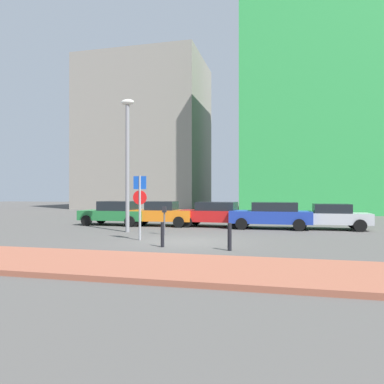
{
  "coord_description": "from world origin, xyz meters",
  "views": [
    {
      "loc": [
        3.87,
        -14.44,
        1.99
      ],
      "look_at": [
        -0.45,
        2.99,
        2.04
      ],
      "focal_mm": 34.06,
      "sensor_mm": 36.0,
      "label": 1
    }
  ],
  "objects_px": {
    "parked_car_red": "(215,214)",
    "traffic_bollard_mid": "(162,235)",
    "parked_car_orange": "(161,213)",
    "parked_car_blue": "(271,215)",
    "parking_meter": "(164,216)",
    "parked_car_silver": "(329,216)",
    "traffic_bollard_near": "(230,237)",
    "parking_sign_post": "(140,200)",
    "parked_car_green": "(116,213)",
    "street_lamp": "(127,154)"
  },
  "relations": [
    {
      "from": "parked_car_red",
      "to": "street_lamp",
      "type": "bearing_deg",
      "value": -134.25
    },
    {
      "from": "parked_car_blue",
      "to": "parked_car_silver",
      "type": "bearing_deg",
      "value": 6.15
    },
    {
      "from": "parking_meter",
      "to": "parked_car_orange",
      "type": "bearing_deg",
      "value": 110.87
    },
    {
      "from": "parked_car_orange",
      "to": "parking_meter",
      "type": "height_order",
      "value": "parked_car_orange"
    },
    {
      "from": "parking_sign_post",
      "to": "parked_car_red",
      "type": "bearing_deg",
      "value": 73.57
    },
    {
      "from": "parked_car_blue",
      "to": "street_lamp",
      "type": "distance_m",
      "value": 8.53
    },
    {
      "from": "parked_car_orange",
      "to": "traffic_bollard_mid",
      "type": "bearing_deg",
      "value": -70.77
    },
    {
      "from": "parked_car_green",
      "to": "street_lamp",
      "type": "distance_m",
      "value": 5.37
    },
    {
      "from": "parked_car_red",
      "to": "parking_meter",
      "type": "bearing_deg",
      "value": -109.25
    },
    {
      "from": "parking_meter",
      "to": "traffic_bollard_near",
      "type": "xyz_separation_m",
      "value": [
        3.7,
        -4.03,
        -0.4
      ]
    },
    {
      "from": "parked_car_green",
      "to": "traffic_bollard_mid",
      "type": "xyz_separation_m",
      "value": [
        5.76,
        -8.06,
        -0.32
      ]
    },
    {
      "from": "parked_car_red",
      "to": "traffic_bollard_near",
      "type": "relative_size",
      "value": 4.51
    },
    {
      "from": "street_lamp",
      "to": "parked_car_blue",
      "type": "bearing_deg",
      "value": 26.07
    },
    {
      "from": "traffic_bollard_mid",
      "to": "parking_meter",
      "type": "bearing_deg",
      "value": 107.28
    },
    {
      "from": "parked_car_silver",
      "to": "traffic_bollard_near",
      "type": "distance_m",
      "value": 9.52
    },
    {
      "from": "parked_car_orange",
      "to": "traffic_bollard_near",
      "type": "xyz_separation_m",
      "value": [
        5.38,
        -8.46,
        -0.28
      ]
    },
    {
      "from": "parked_car_red",
      "to": "parking_meter",
      "type": "distance_m",
      "value": 4.91
    },
    {
      "from": "traffic_bollard_mid",
      "to": "parked_car_orange",
      "type": "bearing_deg",
      "value": 109.23
    },
    {
      "from": "parked_car_blue",
      "to": "traffic_bollard_near",
      "type": "distance_m",
      "value": 8.3
    },
    {
      "from": "traffic_bollard_mid",
      "to": "traffic_bollard_near",
      "type": "bearing_deg",
      "value": -5.46
    },
    {
      "from": "parking_sign_post",
      "to": "traffic_bollard_mid",
      "type": "bearing_deg",
      "value": -46.53
    },
    {
      "from": "parked_car_silver",
      "to": "parked_car_blue",
      "type": "bearing_deg",
      "value": -173.85
    },
    {
      "from": "parked_car_orange",
      "to": "parked_car_blue",
      "type": "distance_m",
      "value": 6.58
    },
    {
      "from": "parked_car_silver",
      "to": "parking_sign_post",
      "type": "xyz_separation_m",
      "value": [
        -8.3,
        -6.65,
        0.99
      ]
    },
    {
      "from": "parked_car_blue",
      "to": "traffic_bollard_mid",
      "type": "height_order",
      "value": "parked_car_blue"
    },
    {
      "from": "parked_car_silver",
      "to": "parking_meter",
      "type": "height_order",
      "value": "parked_car_silver"
    },
    {
      "from": "parked_car_green",
      "to": "parked_car_silver",
      "type": "distance_m",
      "value": 12.5
    },
    {
      "from": "parking_sign_post",
      "to": "street_lamp",
      "type": "distance_m",
      "value": 4.09
    },
    {
      "from": "parking_sign_post",
      "to": "street_lamp",
      "type": "xyz_separation_m",
      "value": [
        -1.83,
        2.85,
        2.29
      ]
    },
    {
      "from": "parked_car_orange",
      "to": "traffic_bollard_mid",
      "type": "xyz_separation_m",
      "value": [
        2.87,
        -8.22,
        -0.3
      ]
    },
    {
      "from": "parked_car_orange",
      "to": "street_lamp",
      "type": "bearing_deg",
      "value": -98.01
    },
    {
      "from": "parked_car_orange",
      "to": "parking_meter",
      "type": "xyz_separation_m",
      "value": [
        1.69,
        -4.43,
        0.11
      ]
    },
    {
      "from": "parked_car_orange",
      "to": "parked_car_silver",
      "type": "bearing_deg",
      "value": 0.44
    },
    {
      "from": "parked_car_green",
      "to": "parking_meter",
      "type": "xyz_separation_m",
      "value": [
        4.58,
        -4.27,
        0.1
      ]
    },
    {
      "from": "parked_car_red",
      "to": "parked_car_silver",
      "type": "bearing_deg",
      "value": -1.21
    },
    {
      "from": "parking_sign_post",
      "to": "parking_meter",
      "type": "distance_m",
      "value": 2.33
    },
    {
      "from": "parked_car_blue",
      "to": "parked_car_silver",
      "type": "relative_size",
      "value": 1.03
    },
    {
      "from": "parked_car_red",
      "to": "traffic_bollard_near",
      "type": "bearing_deg",
      "value": -76.52
    },
    {
      "from": "parked_car_red",
      "to": "traffic_bollard_near",
      "type": "xyz_separation_m",
      "value": [
        2.08,
        -8.66,
        -0.3
      ]
    },
    {
      "from": "parked_car_green",
      "to": "parked_car_red",
      "type": "relative_size",
      "value": 0.99
    },
    {
      "from": "parked_car_green",
      "to": "parking_meter",
      "type": "height_order",
      "value": "parked_car_green"
    },
    {
      "from": "parked_car_green",
      "to": "parked_car_orange",
      "type": "distance_m",
      "value": 2.9
    },
    {
      "from": "parked_car_orange",
      "to": "parked_car_blue",
      "type": "height_order",
      "value": "parked_car_orange"
    },
    {
      "from": "parked_car_green",
      "to": "traffic_bollard_near",
      "type": "height_order",
      "value": "parked_car_green"
    },
    {
      "from": "street_lamp",
      "to": "parking_sign_post",
      "type": "bearing_deg",
      "value": -57.24
    },
    {
      "from": "parking_meter",
      "to": "traffic_bollard_mid",
      "type": "bearing_deg",
      "value": -72.72
    },
    {
      "from": "parked_car_green",
      "to": "parked_car_red",
      "type": "xyz_separation_m",
      "value": [
        6.2,
        0.36,
        0.0
      ]
    },
    {
      "from": "parked_car_red",
      "to": "traffic_bollard_mid",
      "type": "height_order",
      "value": "parked_car_red"
    },
    {
      "from": "parking_meter",
      "to": "traffic_bollard_mid",
      "type": "distance_m",
      "value": 3.99
    },
    {
      "from": "street_lamp",
      "to": "traffic_bollard_near",
      "type": "bearing_deg",
      "value": -38.69
    }
  ]
}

